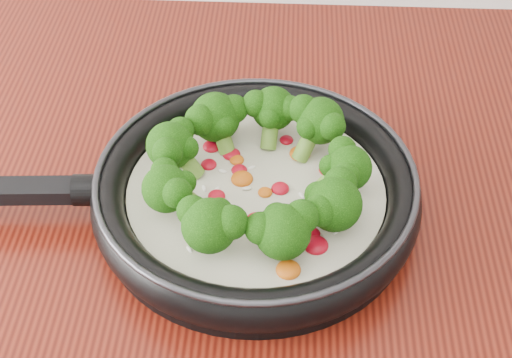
{
  "coord_description": "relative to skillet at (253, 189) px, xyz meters",
  "views": [
    {
      "loc": [
        -0.03,
        0.49,
        1.49
      ],
      "look_at": [
        -0.06,
        1.05,
        0.95
      ],
      "focal_mm": 53.28,
      "sensor_mm": 36.0,
      "label": 1
    }
  ],
  "objects": [
    {
      "name": "skillet",
      "position": [
        0.0,
        0.0,
        0.0
      ],
      "size": [
        0.55,
        0.37,
        0.1
      ],
      "color": "black",
      "rests_on": "counter"
    }
  ]
}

